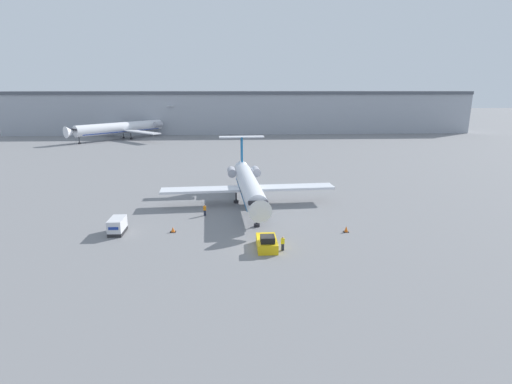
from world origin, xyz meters
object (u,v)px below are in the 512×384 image
worker_near_tug (283,243)px  worker_by_wing (205,210)px  airplane_main (249,185)px  traffic_cone_left (173,230)px  luggage_cart (117,226)px  pushback_tug (267,243)px  traffic_cone_right (346,229)px  airplane_parked_far_left (123,128)px

worker_near_tug → worker_by_wing: bearing=126.2°
airplane_main → traffic_cone_left: (-10.11, -12.05, -2.83)m
luggage_cart → worker_by_wing: luggage_cart is taller
pushback_tug → worker_by_wing: bearing=122.4°
worker_by_wing → traffic_cone_right: worker_by_wing is taller
luggage_cart → traffic_cone_left: luggage_cart is taller
airplane_main → worker_by_wing: airplane_main is taller
worker_near_tug → traffic_cone_right: bearing=31.7°
traffic_cone_right → airplane_parked_far_left: (-52.95, 96.48, 3.62)m
worker_by_wing → airplane_parked_far_left: airplane_parked_far_left is taller
luggage_cart → airplane_parked_far_left: size_ratio=0.10×
worker_near_tug → traffic_cone_left: bearing=153.4°
worker_near_tug → luggage_cart: bearing=161.8°
airplane_main → luggage_cart: bearing=-144.7°
traffic_cone_right → pushback_tug: bearing=-155.9°
airplane_main → traffic_cone_right: airplane_main is taller
pushback_tug → worker_by_wing: pushback_tug is taller
worker_by_wing → traffic_cone_left: (-3.60, -6.55, -0.53)m
traffic_cone_right → airplane_parked_far_left: size_ratio=0.02×
luggage_cart → worker_near_tug: luggage_cart is taller
airplane_main → worker_near_tug: (3.14, -18.68, -2.26)m
worker_near_tug → airplane_parked_far_left: airplane_parked_far_left is taller
airplane_parked_far_left → traffic_cone_left: bearing=-72.0°
worker_near_tug → airplane_parked_far_left: size_ratio=0.05×
traffic_cone_left → traffic_cone_right: traffic_cone_right is taller
traffic_cone_left → worker_near_tug: bearing=-26.6°
airplane_main → pushback_tug: (1.40, -17.96, -2.47)m
pushback_tug → worker_near_tug: pushback_tug is taller
pushback_tug → traffic_cone_left: bearing=152.8°
worker_near_tug → pushback_tug: bearing=157.5°
traffic_cone_left → worker_by_wing: bearing=61.2°
worker_by_wing → airplane_parked_far_left: (-34.52, 88.73, 3.16)m
luggage_cart → worker_near_tug: 21.22m
pushback_tug → traffic_cone_left: 12.94m
airplane_parked_far_left → traffic_cone_right: bearing=-61.2°
worker_by_wing → traffic_cone_right: (18.43, -7.75, -0.47)m
airplane_main → pushback_tug: airplane_main is taller
airplane_main → worker_by_wing: bearing=-139.8°
airplane_parked_far_left → luggage_cart: bearing=-75.9°
worker_by_wing → pushback_tug: bearing=-57.6°
traffic_cone_right → luggage_cart: bearing=177.6°
traffic_cone_left → airplane_parked_far_left: (-30.91, 95.27, 3.69)m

